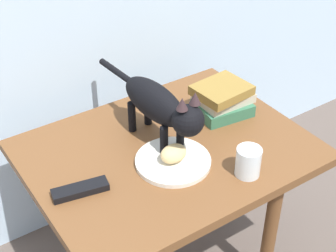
% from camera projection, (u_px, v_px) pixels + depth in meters
% --- Properties ---
extents(side_table, '(0.82, 0.63, 0.52)m').
position_uv_depth(side_table, '(168.00, 165.00, 1.55)').
color(side_table, brown).
rests_on(side_table, ground).
extents(plate, '(0.22, 0.22, 0.01)m').
position_uv_depth(plate, '(173.00, 161.00, 1.45)').
color(plate, silver).
rests_on(plate, side_table).
extents(bread_roll, '(0.08, 0.07, 0.05)m').
position_uv_depth(bread_roll, '(173.00, 154.00, 1.43)').
color(bread_roll, '#E0BC7A').
rests_on(bread_roll, plate).
extents(cat, '(0.11, 0.48, 0.23)m').
position_uv_depth(cat, '(160.00, 106.00, 1.46)').
color(cat, black).
rests_on(cat, side_table).
extents(book_stack, '(0.19, 0.16, 0.10)m').
position_uv_depth(book_stack, '(222.00, 99.00, 1.64)').
color(book_stack, '#336B4C').
rests_on(book_stack, side_table).
extents(candle_jar, '(0.07, 0.07, 0.08)m').
position_uv_depth(candle_jar, '(248.00, 163.00, 1.40)').
color(candle_jar, silver).
rests_on(candle_jar, side_table).
extents(tv_remote, '(0.16, 0.07, 0.02)m').
position_uv_depth(tv_remote, '(80.00, 190.00, 1.35)').
color(tv_remote, black).
rests_on(tv_remote, side_table).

